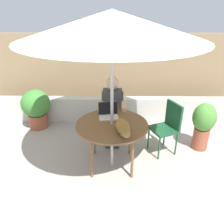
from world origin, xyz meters
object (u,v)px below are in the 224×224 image
(potted_plant_by_chair, at_px, (36,107))
(patio_table, at_px, (112,127))
(chair_empty, at_px, (168,124))
(chair_occupied, at_px, (112,112))
(laptop, at_px, (108,112))
(potted_plant_near_fence, at_px, (203,123))
(person_seated, at_px, (112,107))
(cat, at_px, (123,128))
(patio_umbrella, at_px, (112,25))

(potted_plant_by_chair, bearing_deg, patio_table, -38.41)
(chair_empty, height_order, potted_plant_by_chair, chair_empty)
(chair_occupied, relative_size, laptop, 2.73)
(chair_empty, bearing_deg, patio_table, -156.87)
(laptop, height_order, potted_plant_near_fence, laptop)
(chair_empty, bearing_deg, potted_plant_near_fence, 8.05)
(chair_occupied, bearing_deg, person_seated, -90.00)
(cat, distance_m, potted_plant_near_fence, 1.64)
(patio_table, relative_size, laptop, 3.28)
(chair_empty, distance_m, cat, 1.07)
(potted_plant_near_fence, height_order, potted_plant_by_chair, potted_plant_near_fence)
(patio_table, xyz_separation_m, potted_plant_near_fence, (1.57, 0.49, -0.19))
(laptop, distance_m, cat, 0.57)
(person_seated, bearing_deg, chair_occupied, 90.00)
(chair_occupied, bearing_deg, cat, -82.10)
(chair_occupied, relative_size, potted_plant_near_fence, 1.05)
(patio_table, relative_size, potted_plant_by_chair, 1.32)
(cat, bearing_deg, chair_empty, 40.10)
(patio_table, height_order, laptop, laptop)
(person_seated, bearing_deg, chair_empty, -17.98)
(patio_umbrella, height_order, chair_occupied, patio_umbrella)
(person_seated, distance_m, cat, 0.99)
(chair_occupied, distance_m, potted_plant_near_fence, 1.62)
(laptop, bearing_deg, chair_occupied, 84.12)
(chair_occupied, distance_m, cat, 1.17)
(patio_umbrella, bearing_deg, chair_occupied, 90.00)
(laptop, xyz_separation_m, cat, (0.22, -0.53, 0.02))
(cat, xyz_separation_m, potted_plant_near_fence, (1.42, 0.75, -0.33))
(chair_occupied, xyz_separation_m, potted_plant_by_chair, (-1.56, 0.37, -0.07))
(patio_table, height_order, patio_umbrella, patio_umbrella)
(chair_empty, distance_m, potted_plant_near_fence, 0.64)
(chair_empty, xyz_separation_m, potted_plant_by_chair, (-2.51, 0.84, -0.07))
(person_seated, distance_m, laptop, 0.46)
(person_seated, height_order, potted_plant_by_chair, person_seated)
(cat, bearing_deg, potted_plant_near_fence, 27.95)
(chair_empty, height_order, cat, cat)
(person_seated, bearing_deg, laptop, -97.96)
(chair_empty, relative_size, potted_plant_by_chair, 1.10)
(patio_umbrella, relative_size, laptop, 7.29)
(person_seated, xyz_separation_m, laptop, (-0.06, -0.44, 0.10))
(laptop, bearing_deg, potted_plant_near_fence, 7.83)
(chair_occupied, distance_m, laptop, 0.66)
(cat, bearing_deg, laptop, 112.49)
(patio_table, distance_m, chair_occupied, 0.88)
(chair_occupied, relative_size, chair_empty, 1.00)
(chair_occupied, height_order, person_seated, person_seated)
(patio_umbrella, distance_m, chair_occupied, 1.81)
(potted_plant_by_chair, bearing_deg, patio_umbrella, -38.41)
(patio_table, bearing_deg, person_seated, 90.00)
(cat, bearing_deg, patio_umbrella, 121.04)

